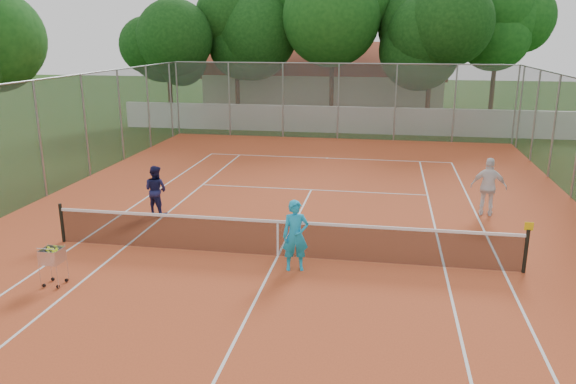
% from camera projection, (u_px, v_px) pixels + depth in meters
% --- Properties ---
extents(ground, '(120.00, 120.00, 0.00)m').
position_uv_depth(ground, '(278.00, 257.00, 14.29)').
color(ground, '#19380F').
rests_on(ground, ground).
extents(court_pad, '(18.00, 34.00, 0.02)m').
position_uv_depth(court_pad, '(278.00, 256.00, 14.29)').
color(court_pad, '#C14D25').
rests_on(court_pad, ground).
extents(court_lines, '(10.98, 23.78, 0.01)m').
position_uv_depth(court_lines, '(278.00, 256.00, 14.28)').
color(court_lines, white).
rests_on(court_lines, court_pad).
extents(tennis_net, '(11.88, 0.10, 0.98)m').
position_uv_depth(tennis_net, '(278.00, 238.00, 14.15)').
color(tennis_net, black).
rests_on(tennis_net, court_pad).
extents(perimeter_fence, '(18.00, 34.00, 4.00)m').
position_uv_depth(perimeter_fence, '(277.00, 181.00, 13.75)').
color(perimeter_fence, slate).
rests_on(perimeter_fence, ground).
extents(boundary_wall, '(26.00, 0.30, 1.50)m').
position_uv_depth(boundary_wall, '(341.00, 120.00, 32.10)').
color(boundary_wall, white).
rests_on(boundary_wall, ground).
extents(clubhouse, '(16.40, 9.00, 4.40)m').
position_uv_depth(clubhouse, '(325.00, 80.00, 41.52)').
color(clubhouse, beige).
rests_on(clubhouse, ground).
extents(tropical_trees, '(29.00, 19.00, 10.00)m').
position_uv_depth(tropical_trees, '(347.00, 42.00, 33.79)').
color(tropical_trees, black).
rests_on(tropical_trees, ground).
extents(player_near, '(0.71, 0.56, 1.72)m').
position_uv_depth(player_near, '(296.00, 236.00, 13.25)').
color(player_near, '#19A5DA').
rests_on(player_near, court_pad).
extents(player_far_left, '(0.89, 0.78, 1.55)m').
position_uv_depth(player_far_left, '(156.00, 190.00, 17.45)').
color(player_far_left, '#191C4D').
rests_on(player_far_left, court_pad).
extents(player_far_right, '(1.13, 0.63, 1.82)m').
position_uv_depth(player_far_right, '(489.00, 187.00, 17.28)').
color(player_far_right, white).
rests_on(player_far_right, court_pad).
extents(ball_hopper, '(0.49, 0.49, 0.95)m').
position_uv_depth(ball_hopper, '(53.00, 265.00, 12.51)').
color(ball_hopper, silver).
rests_on(ball_hopper, court_pad).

